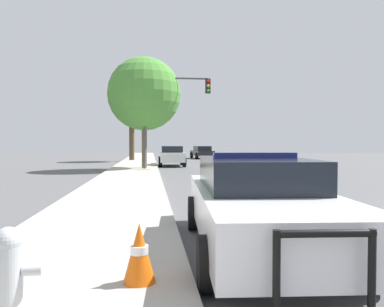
% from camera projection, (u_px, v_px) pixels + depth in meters
% --- Properties ---
extents(ground_plane, '(110.00, 110.00, 0.00)m').
position_uv_depth(ground_plane, '(374.00, 235.00, 6.88)').
color(ground_plane, '#565659').
extents(sidewalk_left, '(3.00, 110.00, 0.13)m').
position_uv_depth(sidewalk_left, '(91.00, 239.00, 6.31)').
color(sidewalk_left, '#ADA89E').
rests_on(sidewalk_left, ground_plane).
extents(police_car, '(2.30, 5.19, 1.54)m').
position_uv_depth(police_car, '(257.00, 202.00, 5.85)').
color(police_car, white).
rests_on(police_car, ground_plane).
extents(fire_hydrant, '(0.61, 0.27, 0.78)m').
position_uv_depth(fire_hydrant, '(8.00, 266.00, 3.47)').
color(fire_hydrant, '#B7BCC1').
rests_on(fire_hydrant, sidewalk_left).
extents(traffic_light, '(4.17, 0.35, 5.73)m').
position_uv_depth(traffic_light, '(170.00, 103.00, 23.09)').
color(traffic_light, '#424247').
rests_on(traffic_light, sidewalk_left).
extents(car_background_distant, '(2.27, 4.73, 1.38)m').
position_uv_depth(car_background_distant, '(202.00, 152.00, 41.16)').
color(car_background_distant, black).
rests_on(car_background_distant, ground_plane).
extents(car_background_midblock, '(1.99, 4.19, 1.48)m').
position_uv_depth(car_background_midblock, '(172.00, 155.00, 27.66)').
color(car_background_midblock, silver).
rests_on(car_background_midblock, ground_plane).
extents(tree_sidewalk_far, '(3.64, 3.64, 6.99)m').
position_uv_depth(tree_sidewalk_far, '(132.00, 105.00, 34.78)').
color(tree_sidewalk_far, '#4C3823').
rests_on(tree_sidewalk_far, sidewalk_left).
extents(tree_sidewalk_mid, '(4.65, 4.65, 7.02)m').
position_uv_depth(tree_sidewalk_mid, '(144.00, 94.00, 23.73)').
color(tree_sidewalk_mid, brown).
rests_on(tree_sidewalk_mid, sidewalk_left).
extents(traffic_cone, '(0.36, 0.36, 0.67)m').
position_uv_depth(traffic_cone, '(139.00, 253.00, 4.19)').
color(traffic_cone, orange).
rests_on(traffic_cone, sidewalk_left).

